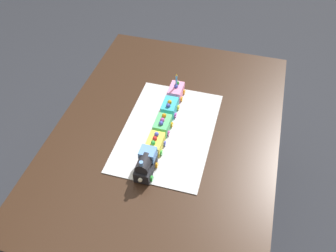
{
  "coord_description": "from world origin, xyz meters",
  "views": [
    {
      "loc": [
        -1.09,
        -0.31,
        1.95
      ],
      "look_at": [
        -0.0,
        -0.01,
        0.77
      ],
      "focal_mm": 38.9,
      "sensor_mm": 36.0,
      "label": 1
    }
  ],
  "objects": [
    {
      "name": "ground_plane",
      "position": [
        0.0,
        0.0,
        0.0
      ],
      "size": [
        8.0,
        8.0,
        0.0
      ],
      "primitive_type": "plane",
      "color": "#2D3038"
    },
    {
      "name": "dining_table",
      "position": [
        0.0,
        0.0,
        0.63
      ],
      "size": [
        1.4,
        1.0,
        0.74
      ],
      "color": "#382316",
      "rests_on": "ground"
    },
    {
      "name": "cake_board",
      "position": [
        -0.0,
        -0.01,
        0.74
      ],
      "size": [
        0.6,
        0.4,
        0.0
      ],
      "primitive_type": "cube",
      "color": "silver",
      "rests_on": "dining_table"
    },
    {
      "name": "cake_locomotive",
      "position": [
        -0.24,
        0.02,
        0.79
      ],
      "size": [
        0.14,
        0.08,
        0.12
      ],
      "color": "#232328",
      "rests_on": "cake_board"
    },
    {
      "name": "cake_car_gondola_lemon",
      "position": [
        -0.11,
        0.02,
        0.77
      ],
      "size": [
        0.1,
        0.08,
        0.07
      ],
      "color": "#F4E04C",
      "rests_on": "cake_board"
    },
    {
      "name": "cake_car_caboose_mint_green",
      "position": [
        0.0,
        0.02,
        0.77
      ],
      "size": [
        0.1,
        0.08,
        0.07
      ],
      "color": "#59CC7A",
      "rests_on": "cake_board"
    },
    {
      "name": "cake_car_flatbed_turquoise",
      "position": [
        0.12,
        0.02,
        0.77
      ],
      "size": [
        0.1,
        0.08,
        0.07
      ],
      "color": "#38B7C6",
      "rests_on": "cake_board"
    },
    {
      "name": "cake_car_hopper_bubblegum",
      "position": [
        0.24,
        0.02,
        0.77
      ],
      "size": [
        0.1,
        0.08,
        0.07
      ],
      "color": "pink",
      "rests_on": "cake_board"
    },
    {
      "name": "birthday_candle",
      "position": [
        0.24,
        0.02,
        0.85
      ],
      "size": [
        0.01,
        0.01,
        0.06
      ],
      "color": "#4CA5E5",
      "rests_on": "cake_car_hopper_bubblegum"
    }
  ]
}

